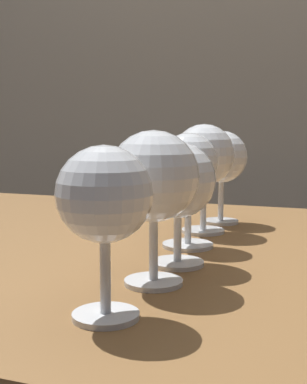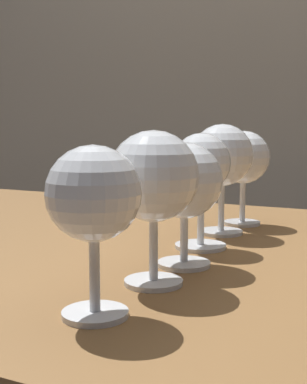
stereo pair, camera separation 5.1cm
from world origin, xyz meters
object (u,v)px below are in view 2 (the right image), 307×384
at_px(wine_glass_port, 243,159).
at_px(wine_glass_cabernet, 184,182).
at_px(wine_glass_white, 93,196).
at_px(wine_glass_amber, 222,157).
at_px(wine_glass_empty, 201,167).
at_px(wine_glass_merlot, 153,179).

bearing_deg(wine_glass_port, wine_glass_cabernet, -87.43).
distance_m(wine_glass_white, wine_glass_amber, 0.37).
relative_size(wine_glass_empty, wine_glass_amber, 0.93).
bearing_deg(wine_glass_port, wine_glass_amber, -95.04).
distance_m(wine_glass_empty, wine_glass_amber, 0.10).
height_order(wine_glass_merlot, wine_glass_empty, wine_glass_merlot).
bearing_deg(wine_glass_port, wine_glass_white, -89.11).
bearing_deg(wine_glass_white, wine_glass_empty, 91.96).
xyz_separation_m(wine_glass_white, wine_glass_port, (-0.01, 0.46, 0.00)).
distance_m(wine_glass_white, wine_glass_port, 0.46).
height_order(wine_glass_merlot, wine_glass_amber, wine_glass_amber).
relative_size(wine_glass_amber, wine_glass_port, 1.07).
bearing_deg(wine_glass_white, wine_glass_amber, 92.24).
relative_size(wine_glass_merlot, wine_glass_amber, 0.96).
distance_m(wine_glass_amber, wine_glass_port, 0.09).
xyz_separation_m(wine_glass_merlot, wine_glass_amber, (-0.02, 0.27, 0.01)).
distance_m(wine_glass_merlot, wine_glass_empty, 0.17).
bearing_deg(wine_glass_cabernet, wine_glass_white, -91.70).
bearing_deg(wine_glass_port, wine_glass_merlot, -88.10).
xyz_separation_m(wine_glass_cabernet, wine_glass_empty, (-0.01, 0.09, 0.01)).
bearing_deg(wine_glass_cabernet, wine_glass_port, 92.57).
xyz_separation_m(wine_glass_merlot, wine_glass_port, (-0.01, 0.35, -0.00)).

